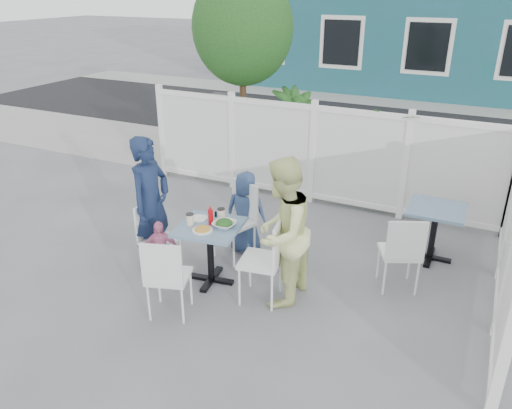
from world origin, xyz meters
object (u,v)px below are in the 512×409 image
at_px(main_table, 210,238).
at_px(spare_table, 435,220).
at_px(chair_near, 166,273).
at_px(utility_cabinet, 227,127).
at_px(chair_back, 239,214).
at_px(man, 151,204).
at_px(chair_left, 154,232).
at_px(boy, 246,212).
at_px(toddler, 160,252).
at_px(woman, 282,233).
at_px(chair_right, 268,254).

distance_m(main_table, spare_table, 2.87).
bearing_deg(chair_near, spare_table, 29.02).
xyz_separation_m(utility_cabinet, chair_back, (2.21, -3.67, -0.01)).
distance_m(spare_table, man, 3.57).
bearing_deg(chair_left, boy, 140.14).
bearing_deg(toddler, utility_cabinet, 60.52).
distance_m(spare_table, chair_near, 3.45).
height_order(spare_table, woman, woman).
bearing_deg(main_table, toddler, -154.70).
distance_m(chair_left, boy, 1.22).
distance_m(main_table, chair_left, 0.75).
distance_m(man, boy, 1.25).
bearing_deg(chair_right, chair_back, 35.69).
bearing_deg(man, chair_left, -135.50).
bearing_deg(boy, woman, 123.19).
height_order(main_table, woman, woman).
distance_m(utility_cabinet, chair_right, 5.37).
relative_size(chair_right, chair_back, 1.01).
bearing_deg(chair_left, main_table, 94.77).
xyz_separation_m(chair_right, man, (-1.61, 0.08, 0.26)).
height_order(main_table, spare_table, main_table).
distance_m(main_table, chair_near, 0.82).
bearing_deg(chair_right, boy, 29.73).
xyz_separation_m(main_table, chair_back, (-0.00, 0.73, 0.00)).
xyz_separation_m(chair_near, woman, (0.95, 0.84, 0.30)).
distance_m(chair_right, toddler, 1.35).
height_order(woman, boy, woman).
xyz_separation_m(woman, toddler, (-1.44, -0.28, -0.45)).
distance_m(chair_near, toddler, 0.76).
height_order(chair_near, woman, woman).
bearing_deg(utility_cabinet, spare_table, -39.15).
relative_size(spare_table, boy, 0.66).
height_order(chair_right, woman, woman).
relative_size(chair_back, man, 0.59).
bearing_deg(chair_left, man, -137.07).
bearing_deg(boy, spare_table, -172.32).
relative_size(utility_cabinet, boy, 1.06).
bearing_deg(chair_left, toddler, 46.86).
bearing_deg(toddler, spare_table, -14.53).
height_order(woman, toddler, woman).
relative_size(main_table, spare_table, 1.10).
distance_m(woman, toddler, 1.54).
relative_size(chair_left, boy, 0.81).
relative_size(spare_table, chair_near, 0.78).
relative_size(main_table, chair_back, 0.80).
xyz_separation_m(chair_left, boy, (0.78, 0.94, 0.03)).
xyz_separation_m(main_table, spare_table, (2.30, 1.71, -0.01)).
distance_m(boy, toddler, 1.28).
relative_size(chair_near, boy, 0.85).
bearing_deg(chair_back, main_table, 109.67).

